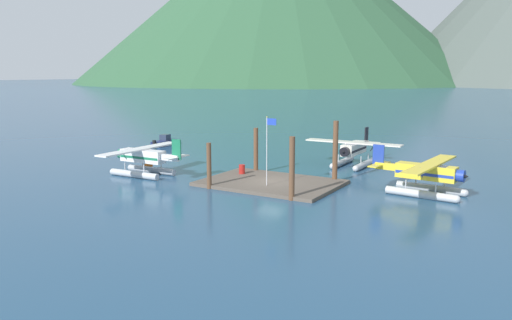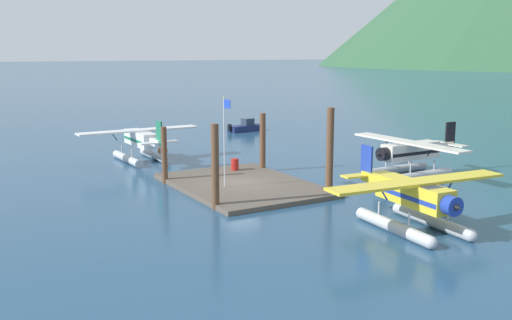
# 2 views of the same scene
# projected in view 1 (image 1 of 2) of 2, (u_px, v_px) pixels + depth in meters

# --- Properties ---
(ground_plane) EXTENTS (1200.00, 1200.00, 0.00)m
(ground_plane) POSITION_uv_depth(u_px,v_px,m) (271.00, 185.00, 45.33)
(ground_plane) COLOR navy
(dock_platform) EXTENTS (11.92, 8.37, 0.30)m
(dock_platform) POSITION_uv_depth(u_px,v_px,m) (271.00, 183.00, 45.31)
(dock_platform) COLOR brown
(dock_platform) RESTS_ON ground
(piling_near_left) EXTENTS (0.40, 0.40, 4.01)m
(piling_near_left) POSITION_uv_depth(u_px,v_px,m) (209.00, 166.00, 43.40)
(piling_near_left) COLOR brown
(piling_near_left) RESTS_ON ground
(piling_near_right) EXTENTS (0.45, 0.45, 5.07)m
(piling_near_right) POSITION_uv_depth(u_px,v_px,m) (292.00, 169.00, 39.37)
(piling_near_right) COLOR brown
(piling_near_right) RESTS_ON ground
(piling_far_left) EXTENTS (0.45, 0.45, 4.53)m
(piling_far_left) POSITION_uv_depth(u_px,v_px,m) (256.00, 151.00, 50.25)
(piling_far_left) COLOR brown
(piling_far_left) RESTS_ON ground
(piling_far_right) EXTENTS (0.47, 0.47, 5.65)m
(piling_far_right) POSITION_uv_depth(u_px,v_px,m) (335.00, 152.00, 45.93)
(piling_far_right) COLOR brown
(piling_far_right) RESTS_ON ground
(flagpole) EXTENTS (0.95, 0.10, 6.00)m
(flagpole) POSITION_uv_depth(u_px,v_px,m) (268.00, 143.00, 42.98)
(flagpole) COLOR silver
(flagpole) RESTS_ON dock_platform
(fuel_drum) EXTENTS (0.62, 0.62, 0.88)m
(fuel_drum) POSITION_uv_depth(u_px,v_px,m) (242.00, 169.00, 48.61)
(fuel_drum) COLOR #AD1E19
(fuel_drum) RESTS_ON dock_platform
(mooring_buoy) EXTENTS (0.89, 0.89, 0.89)m
(mooring_buoy) POSITION_uv_depth(u_px,v_px,m) (149.00, 165.00, 52.34)
(mooring_buoy) COLOR orange
(mooring_buoy) RESTS_ON ground
(seaplane_cream_bow_right) EXTENTS (10.41, 7.98, 3.84)m
(seaplane_cream_bow_right) POSITION_uv_depth(u_px,v_px,m) (353.00, 152.00, 53.90)
(seaplane_cream_bow_right) COLOR #B7BABF
(seaplane_cream_bow_right) RESTS_ON ground
(seaplane_white_port_aft) EXTENTS (7.98, 10.43, 3.84)m
(seaplane_white_port_aft) POSITION_uv_depth(u_px,v_px,m) (143.00, 159.00, 49.11)
(seaplane_white_port_aft) COLOR #B7BABF
(seaplane_white_port_aft) RESTS_ON ground
(seaplane_yellow_stbd_fwd) EXTENTS (7.96, 10.48, 3.84)m
(seaplane_yellow_stbd_fwd) POSITION_uv_depth(u_px,v_px,m) (426.00, 176.00, 41.17)
(seaplane_yellow_stbd_fwd) COLOR #B7BABF
(seaplane_yellow_stbd_fwd) RESTS_ON ground
(boat_navy_open_west) EXTENTS (1.99, 4.88, 1.50)m
(boat_navy_open_west) POSITION_uv_depth(u_px,v_px,m) (165.00, 142.00, 69.69)
(boat_navy_open_west) COLOR navy
(boat_navy_open_west) RESTS_ON ground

